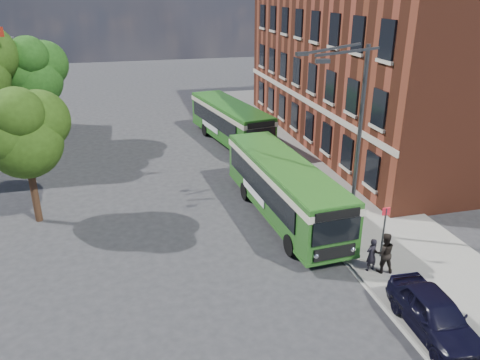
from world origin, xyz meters
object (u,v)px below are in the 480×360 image
object	(u,v)px
bus_rear	(230,119)
parked_car	(435,314)
street_lamp	(351,143)
bus_front	(284,184)

from	to	relation	value
bus_rear	parked_car	xyz separation A→B (m)	(1.80, -22.99, -0.96)
street_lamp	bus_rear	world-z (taller)	street_lamp
bus_front	bus_rear	size ratio (longest dim) A/B	1.04
street_lamp	bus_rear	bearing A→B (deg)	96.57
bus_rear	bus_front	bearing A→B (deg)	-91.01
street_lamp	parked_car	bearing A→B (deg)	-90.30
street_lamp	bus_rear	size ratio (longest dim) A/B	0.84
parked_car	street_lamp	bearing A→B (deg)	92.51
bus_front	bus_rear	xyz separation A→B (m)	(0.23, 13.13, -0.00)
bus_front	parked_car	world-z (taller)	bus_front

